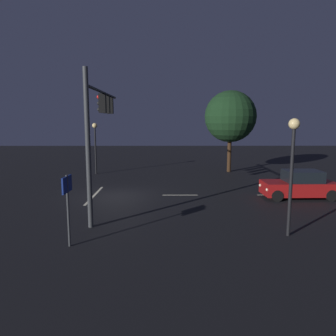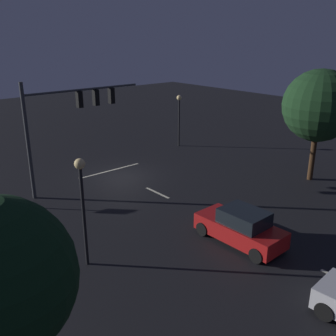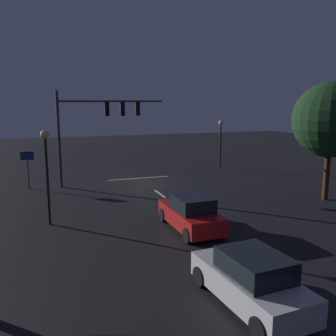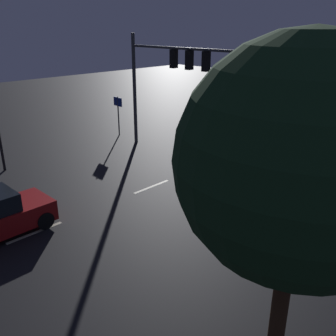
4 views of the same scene
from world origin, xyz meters
The scene contains 12 objects.
ground_plane centered at (0.00, 0.00, 0.00)m, with size 80.00×80.00×0.00m, color black.
traffic_signal_assembly centered at (3.34, -0.25, 4.89)m, with size 7.80×0.47×6.90m.
lane_dash_far centered at (0.00, 4.00, 0.00)m, with size 2.20×0.16×0.01m, color beige.
lane_dash_mid centered at (0.00, 10.00, 0.00)m, with size 2.20×0.16×0.01m, color beige.
lane_dash_near centered at (0.00, 16.00, 0.00)m, with size 2.20×0.16×0.01m, color beige.
stop_bar centered at (0.00, -1.44, 0.00)m, with size 5.00×0.16×0.01m, color beige.
car_approaching centered at (0.81, 11.21, 0.80)m, with size 1.96×4.39×1.70m.
car_distant centered at (1.76, 18.06, 0.80)m, with size 2.17×4.47×1.70m.
street_lamp_left_kerb centered at (-8.21, -3.09, 3.18)m, with size 0.44×0.44×4.47m.
street_lamp_right_kerb centered at (7.23, 8.12, 3.37)m, with size 0.44×0.44×4.78m.
route_sign centered at (8.31, -0.53, 1.96)m, with size 0.90×0.11×2.72m.
tree_left_near centered at (-9.41, 8.91, 5.03)m, with size 4.64×4.64×7.36m.
Camera 3 is at (7.62, 27.03, 6.12)m, focal length 39.62 mm.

